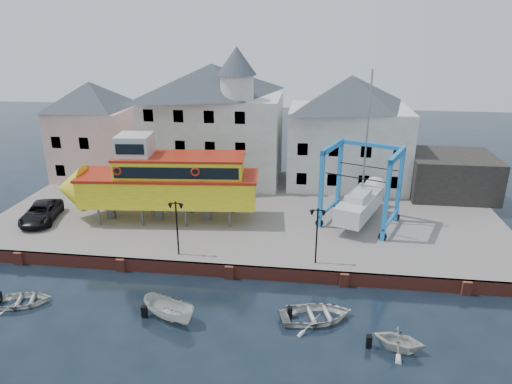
# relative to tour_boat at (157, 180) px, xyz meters

# --- Properties ---
(ground) EXTENTS (140.00, 140.00, 0.00)m
(ground) POSITION_rel_tour_boat_xyz_m (7.49, -7.32, -4.52)
(ground) COLOR black
(ground) RESTS_ON ground
(hardstanding) EXTENTS (44.00, 22.00, 1.00)m
(hardstanding) POSITION_rel_tour_boat_xyz_m (7.49, 3.68, -4.02)
(hardstanding) COLOR slate
(hardstanding) RESTS_ON ground
(quay_wall) EXTENTS (44.00, 0.47, 1.00)m
(quay_wall) POSITION_rel_tour_boat_xyz_m (7.49, -7.22, -4.02)
(quay_wall) COLOR brown
(quay_wall) RESTS_ON ground
(building_pink) EXTENTS (8.00, 7.00, 10.30)m
(building_pink) POSITION_rel_tour_boat_xyz_m (-10.51, 10.68, 1.63)
(building_pink) COLOR #D2A494
(building_pink) RESTS_ON hardstanding
(building_white_main) EXTENTS (14.00, 8.30, 14.00)m
(building_white_main) POSITION_rel_tour_boat_xyz_m (2.62, 11.07, 2.82)
(building_white_main) COLOR #BCBCBB
(building_white_main) RESTS_ON hardstanding
(building_white_right) EXTENTS (12.00, 8.00, 11.20)m
(building_white_right) POSITION_rel_tour_boat_xyz_m (16.49, 11.68, 2.08)
(building_white_right) COLOR #BCBCBB
(building_white_right) RESTS_ON hardstanding
(shed_dark) EXTENTS (8.00, 7.00, 4.00)m
(shed_dark) POSITION_rel_tour_boat_xyz_m (26.49, 9.68, -1.52)
(shed_dark) COLOR black
(shed_dark) RESTS_ON hardstanding
(lamp_post_left) EXTENTS (1.12, 0.32, 4.20)m
(lamp_post_left) POSITION_rel_tour_boat_xyz_m (3.49, -6.12, -0.35)
(lamp_post_left) COLOR black
(lamp_post_left) RESTS_ON hardstanding
(lamp_post_right) EXTENTS (1.12, 0.32, 4.20)m
(lamp_post_right) POSITION_rel_tour_boat_xyz_m (13.49, -6.12, -0.35)
(lamp_post_right) COLOR black
(lamp_post_right) RESTS_ON hardstanding
(tour_boat) EXTENTS (17.44, 5.61, 7.46)m
(tour_boat) POSITION_rel_tour_boat_xyz_m (0.00, 0.00, 0.00)
(tour_boat) COLOR #59595E
(tour_boat) RESTS_ON hardstanding
(travel_lift) EXTENTS (7.23, 8.62, 12.73)m
(travel_lift) POSITION_rel_tour_boat_xyz_m (17.33, 1.84, -1.39)
(travel_lift) COLOR #1077C3
(travel_lift) RESTS_ON hardstanding
(van) EXTENTS (3.63, 5.79, 1.49)m
(van) POSITION_rel_tour_boat_xyz_m (-9.95, -1.66, -2.77)
(van) COLOR black
(van) RESTS_ON hardstanding
(motorboat_a) EXTENTS (4.06, 2.88, 1.47)m
(motorboat_a) POSITION_rel_tour_boat_xyz_m (4.72, -12.44, -4.52)
(motorboat_a) COLOR silver
(motorboat_a) RESTS_ON ground
(motorboat_b) EXTENTS (5.23, 4.36, 0.93)m
(motorboat_b) POSITION_rel_tour_boat_xyz_m (13.61, -11.38, -4.52)
(motorboat_b) COLOR silver
(motorboat_b) RESTS_ON ground
(motorboat_c) EXTENTS (3.42, 3.15, 1.51)m
(motorboat_c) POSITION_rel_tour_boat_xyz_m (18.14, -13.55, -4.52)
(motorboat_c) COLOR silver
(motorboat_c) RESTS_ON ground
(motorboat_d) EXTENTS (4.27, 3.61, 0.75)m
(motorboat_d) POSITION_rel_tour_boat_xyz_m (-5.19, -12.15, -4.52)
(motorboat_d) COLOR silver
(motorboat_d) RESTS_ON ground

